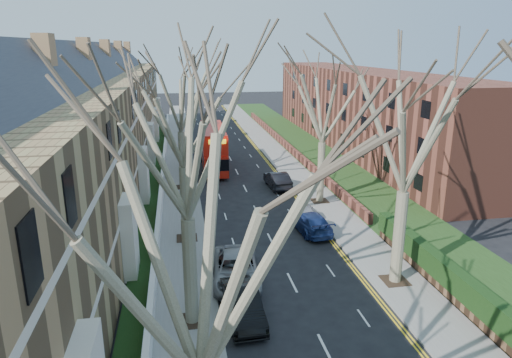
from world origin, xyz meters
name	(u,v)px	position (x,y,z in m)	size (l,w,h in m)	color
pavement_left	(179,160)	(-6.00, 39.00, 0.06)	(3.00, 102.00, 0.12)	slate
pavement_right	(280,156)	(6.00, 39.00, 0.06)	(3.00, 102.00, 0.12)	slate
terrace_left	(95,127)	(-13.65, 31.00, 5.53)	(9.70, 78.00, 13.60)	#93714B
flats_right	(359,109)	(17.46, 43.00, 4.98)	(13.97, 54.00, 10.00)	brown
wall_hedge_right	(501,323)	(7.70, 2.00, 1.12)	(0.70, 24.00, 1.80)	#4F3521
front_wall_left	(163,174)	(-7.65, 31.00, 0.62)	(0.30, 78.00, 1.00)	white
grass_verge_right	(315,154)	(10.50, 39.00, 0.15)	(6.00, 102.00, 0.06)	#1F3814
tree_left_near	(194,231)	(-5.70, -4.00, 8.93)	(9.80, 9.80, 13.73)	brown
tree_left_mid	(184,127)	(-5.70, 6.00, 9.56)	(10.50, 10.50, 14.71)	brown
tree_left_far	(181,105)	(-5.70, 16.00, 9.24)	(10.15, 10.15, 14.22)	brown
tree_left_dist	(179,85)	(-5.70, 28.00, 9.56)	(10.50, 10.50, 14.71)	brown
tree_right_mid	(411,113)	(5.70, 8.00, 9.56)	(10.50, 10.50, 14.71)	brown
tree_right_far	(324,93)	(5.70, 22.00, 9.24)	(10.15, 10.15, 14.22)	brown
double_decker_bus	(213,149)	(-2.30, 34.72, 2.17)	(2.88, 10.60, 4.43)	#B4180C
car_left_mid	(243,304)	(-3.25, 6.01, 0.76)	(1.61, 4.63, 1.52)	black
car_left_far	(236,269)	(-3.10, 9.68, 0.78)	(2.58, 5.59, 1.55)	gray
car_right_near	(310,222)	(3.08, 16.03, 0.72)	(2.01, 4.93, 1.43)	navy
car_right_mid	(304,212)	(3.25, 18.26, 0.65)	(1.54, 3.83, 1.30)	#96979E
car_right_far	(277,180)	(3.05, 26.77, 0.77)	(1.63, 4.67, 1.54)	black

